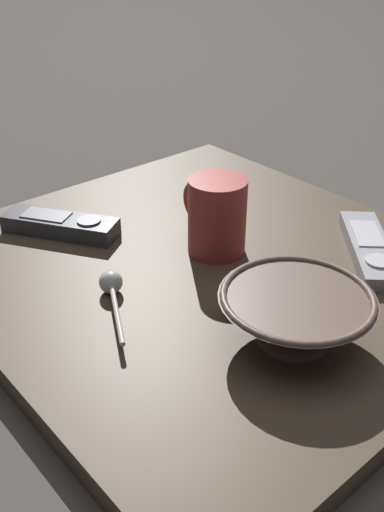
% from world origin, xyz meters
% --- Properties ---
extents(ground_plane, '(6.00, 6.00, 0.00)m').
position_xyz_m(ground_plane, '(0.00, 0.00, 0.00)').
color(ground_plane, '#47423D').
extents(table, '(0.60, 0.66, 0.03)m').
position_xyz_m(table, '(0.00, 0.00, 0.02)').
color(table, '#4C3D2D').
rests_on(table, ground).
extents(cereal_bowl, '(0.17, 0.17, 0.06)m').
position_xyz_m(cereal_bowl, '(-0.04, -0.18, 0.06)').
color(cereal_bowl, brown).
rests_on(cereal_bowl, table).
extents(coffee_mug, '(0.08, 0.11, 0.10)m').
position_xyz_m(coffee_mug, '(0.03, 0.02, 0.08)').
color(coffee_mug, '#A53833').
rests_on(coffee_mug, table).
extents(teaspoon, '(0.07, 0.12, 0.03)m').
position_xyz_m(teaspoon, '(-0.14, 0.02, 0.04)').
color(teaspoon, silver).
rests_on(teaspoon, table).
extents(tv_remote_near, '(0.13, 0.17, 0.03)m').
position_xyz_m(tv_remote_near, '(-0.11, 0.20, 0.04)').
color(tv_remote_near, '#38383D').
rests_on(tv_remote_near, table).
extents(tv_remote_far, '(0.16, 0.17, 0.02)m').
position_xyz_m(tv_remote_far, '(0.18, -0.13, 0.04)').
color(tv_remote_far, '#9E9EA3').
rests_on(tv_remote_far, table).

